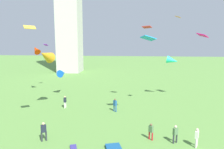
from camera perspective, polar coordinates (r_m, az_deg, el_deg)
The scene contains 18 objects.
person_0 at distance 22.14m, azimuth -17.36°, elevation -13.73°, with size 0.55×0.48×1.85m.
person_1 at distance 21.65m, azimuth 16.15°, elevation -14.43°, with size 0.51×0.46×1.71m.
person_2 at distance 31.55m, azimuth -12.12°, elevation -6.80°, with size 0.29×0.53×1.71m.
person_3 at distance 21.81m, azimuth 10.09°, elevation -14.17°, with size 0.47×0.47×1.62m.
person_4 at distance 21.51m, azimuth 21.20°, elevation -14.80°, with size 0.43×0.52×1.75m.
person_5 at distance 29.31m, azimuth 0.78°, elevation -7.76°, with size 0.51×0.51×1.76m.
kite_flying_0 at distance 24.34m, azimuth 9.43°, elevation 9.33°, with size 1.82×1.57×0.68m.
kite_flying_1 at distance 43.18m, azimuth -16.84°, elevation 7.38°, with size 0.64×0.88×0.40m.
kite_flying_2 at distance 35.05m, azimuth 22.46°, elevation 9.40°, with size 1.70×1.86×0.75m.
kite_flying_3 at distance 38.58m, azimuth -12.78°, elevation 0.32°, with size 1.52×1.98×1.32m.
kite_flying_4 at distance 28.63m, azimuth 16.77°, elevation 14.16°, with size 0.83×0.94×0.26m.
kite_flying_5 at distance 36.54m, azimuth 15.43°, elevation 3.53°, with size 2.19×1.72×1.54m.
kite_flying_6 at distance 40.20m, azimuth -19.15°, elevation 6.13°, with size 2.11×2.06×1.74m.
kite_flying_7 at distance 23.64m, azimuth -20.64°, elevation 11.44°, with size 1.32×1.25×0.43m.
kite_flying_8 at distance 31.06m, azimuth 9.08°, elevation 12.09°, with size 1.46×1.29×0.35m.
kite_flying_9 at distance 29.87m, azimuth -16.83°, elevation 4.77°, with size 1.97×2.73×2.14m.
kite_bundle_0 at distance 20.58m, azimuth -10.00°, elevation -18.27°, with size 1.07×0.55×0.13m, color navy.
kite_bundle_1 at distance 19.91m, azimuth 0.52°, elevation -18.87°, with size 1.71×1.28×0.29m, color navy.
Camera 1 is at (2.16, -8.79, 9.45)m, focal length 35.15 mm.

